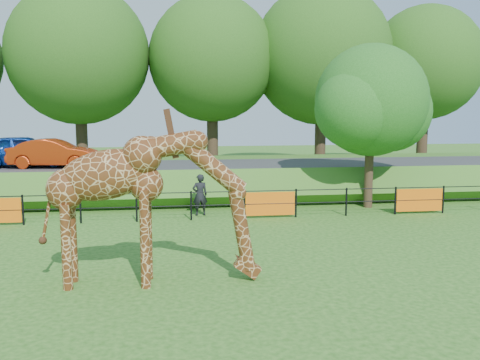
{
  "coord_description": "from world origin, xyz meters",
  "views": [
    {
      "loc": [
        -0.84,
        -11.63,
        4.23
      ],
      "look_at": [
        1.34,
        4.31,
        2.0
      ],
      "focal_mm": 40.0,
      "sensor_mm": 36.0,
      "label": 1
    }
  ],
  "objects": [
    {
      "name": "tree_east",
      "position": [
        7.6,
        9.63,
        4.28
      ],
      "size": [
        5.4,
        4.71,
        6.76
      ],
      "color": "black",
      "rests_on": "ground"
    },
    {
      "name": "giraffe",
      "position": [
        -1.22,
        0.97,
        1.85
      ],
      "size": [
        5.22,
        1.18,
        3.7
      ],
      "primitive_type": null,
      "rotation": [
        0.0,
        0.0,
        -0.04
      ],
      "color": "#552B11",
      "rests_on": "ground"
    },
    {
      "name": "car_blue",
      "position": [
        -7.48,
        14.4,
        2.16
      ],
      "size": [
        4.5,
        2.12,
        1.49
      ],
      "primitive_type": "imported",
      "rotation": [
        0.0,
        0.0,
        1.66
      ],
      "color": "#1544AE",
      "rests_on": "road"
    },
    {
      "name": "car_red",
      "position": [
        -6.01,
        13.73,
        2.08
      ],
      "size": [
        4.14,
        1.88,
        1.32
      ],
      "primitive_type": "imported",
      "rotation": [
        0.0,
        0.0,
        1.45
      ],
      "color": "#B02F0C",
      "rests_on": "road"
    },
    {
      "name": "embankment",
      "position": [
        0.0,
        15.5,
        0.65
      ],
      "size": [
        40.0,
        9.0,
        1.3
      ],
      "primitive_type": "cube",
      "color": "#225415",
      "rests_on": "ground"
    },
    {
      "name": "perimeter_fence",
      "position": [
        0.0,
        8.0,
        0.55
      ],
      "size": [
        28.07,
        0.1,
        1.1
      ],
      "primitive_type": null,
      "color": "black",
      "rests_on": "ground"
    },
    {
      "name": "road",
      "position": [
        0.0,
        14.0,
        1.36
      ],
      "size": [
        40.0,
        5.0,
        0.12
      ],
      "primitive_type": "cube",
      "color": "#2B2B2E",
      "rests_on": "embankment"
    },
    {
      "name": "ground",
      "position": [
        0.0,
        0.0,
        0.0
      ],
      "size": [
        90.0,
        90.0,
        0.0
      ],
      "primitive_type": "plane",
      "color": "#225415",
      "rests_on": "ground"
    },
    {
      "name": "bg_tree_line",
      "position": [
        1.89,
        22.0,
        7.19
      ],
      "size": [
        37.3,
        8.8,
        11.82
      ],
      "color": "black",
      "rests_on": "ground"
    },
    {
      "name": "visitor",
      "position": [
        0.38,
        8.84,
        0.81
      ],
      "size": [
        0.64,
        0.47,
        1.63
      ],
      "primitive_type": "imported",
      "rotation": [
        0.0,
        0.0,
        3.29
      ],
      "color": "black",
      "rests_on": "ground"
    }
  ]
}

